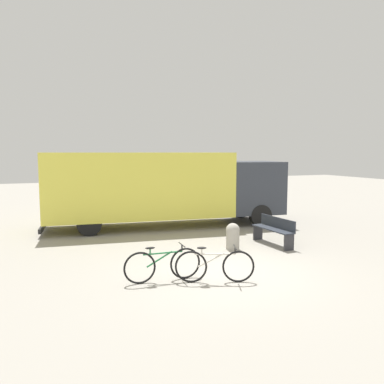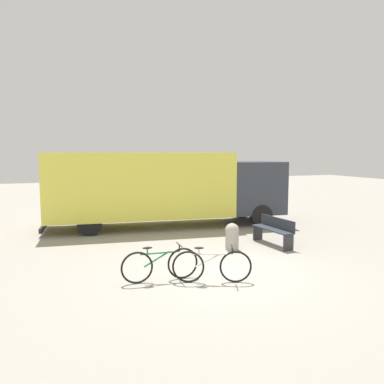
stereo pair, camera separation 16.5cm
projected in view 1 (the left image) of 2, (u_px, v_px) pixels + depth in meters
name	position (u px, v px, depth m)	size (l,w,h in m)	color
ground_plane	(221.00, 272.00, 8.95)	(60.00, 60.00, 0.00)	gray
delivery_truck	(164.00, 186.00, 14.37)	(9.30, 3.43, 2.84)	#EAE04C
park_bench	(274.00, 229.00, 11.55)	(0.49, 1.66, 0.85)	#282D38
bicycle_near	(163.00, 265.00, 8.26)	(1.75, 0.44, 0.80)	black
bicycle_middle	(215.00, 266.00, 8.18)	(1.65, 0.71, 0.80)	black
bollard_near_bench	(233.00, 235.00, 11.00)	(0.41, 0.41, 0.78)	#9E998C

